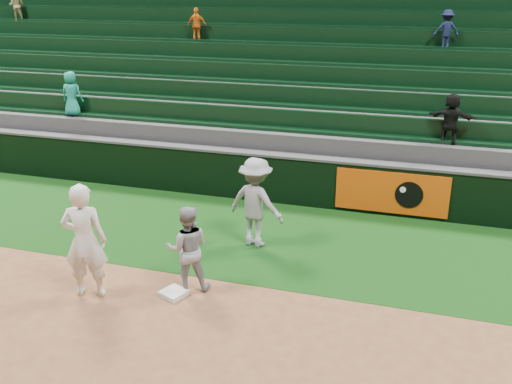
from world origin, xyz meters
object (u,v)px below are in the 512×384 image
at_px(first_base, 174,293).
at_px(base_coach, 256,203).
at_px(baserunner, 188,249).
at_px(first_baseman, 85,241).

distance_m(first_base, base_coach, 2.71).
distance_m(baserunner, base_coach, 2.20).
bearing_deg(first_baseman, base_coach, -144.30).
bearing_deg(baserunner, first_base, 41.02).
xyz_separation_m(first_baseman, base_coach, (2.21, 2.82, -0.09)).
bearing_deg(base_coach, first_baseman, 66.53).
height_order(first_base, base_coach, base_coach).
height_order(first_baseman, base_coach, first_baseman).
relative_size(first_baseman, baserunner, 1.31).
xyz_separation_m(first_base, baserunner, (0.16, 0.32, 0.75)).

